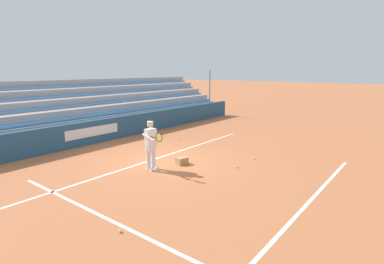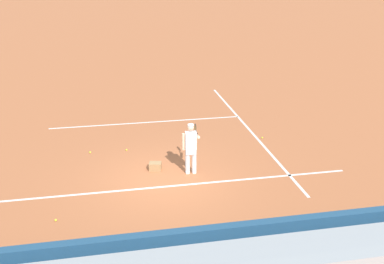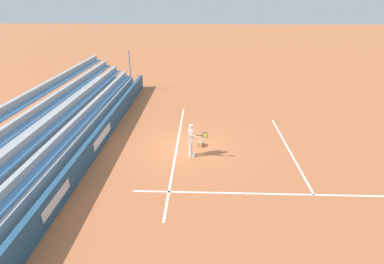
{
  "view_description": "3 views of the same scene",
  "coord_description": "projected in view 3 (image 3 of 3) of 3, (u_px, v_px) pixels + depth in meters",
  "views": [
    {
      "loc": [
        7.97,
        7.6,
        3.42
      ],
      "look_at": [
        -0.77,
        0.76,
        1.12
      ],
      "focal_mm": 28.0,
      "sensor_mm": 36.0,
      "label": 1
    },
    {
      "loc": [
        -1.55,
        -12.87,
        6.64
      ],
      "look_at": [
        1.3,
        1.86,
        0.84
      ],
      "focal_mm": 42.0,
      "sensor_mm": 36.0,
      "label": 2
    },
    {
      "loc": [
        14.43,
        0.84,
        7.44
      ],
      "look_at": [
        -0.6,
        0.3,
        0.63
      ],
      "focal_mm": 28.0,
      "sensor_mm": 36.0,
      "label": 3
    }
  ],
  "objects": [
    {
      "name": "ground_plane",
      "position": [
        186.0,
        147.0,
        16.23
      ],
      "size": [
        160.0,
        160.0,
        0.0
      ],
      "primitive_type": "plane",
      "color": "#B7663D"
    },
    {
      "name": "tennis_ball_far_left",
      "position": [
        230.0,
        130.0,
        18.28
      ],
      "size": [
        0.07,
        0.07,
        0.07
      ],
      "primitive_type": "sphere",
      "color": "#CCE533",
      "rests_on": "ground"
    },
    {
      "name": "tennis_player",
      "position": [
        191.0,
        140.0,
        14.97
      ],
      "size": [
        0.61,
        0.98,
        1.71
      ],
      "color": "silver",
      "rests_on": "ground"
    },
    {
      "name": "back_wall_sponsor_board",
      "position": [
        101.0,
        137.0,
        16.15
      ],
      "size": [
        23.26,
        0.25,
        1.1
      ],
      "color": "navy",
      "rests_on": "ground"
    },
    {
      "name": "tennis_ball_by_box",
      "position": [
        159.0,
        123.0,
        19.18
      ],
      "size": [
        0.07,
        0.07,
        0.07
      ],
      "primitive_type": "sphere",
      "color": "#CCE533",
      "rests_on": "ground"
    },
    {
      "name": "ball_box_cardboard",
      "position": [
        200.0,
        144.0,
        16.31
      ],
      "size": [
        0.46,
        0.38,
        0.26
      ],
      "primitive_type": "cube",
      "rotation": [
        0.0,
        0.0,
        -0.22
      ],
      "color": "#A87F51",
      "rests_on": "ground"
    },
    {
      "name": "tennis_ball_near_player",
      "position": [
        248.0,
        196.0,
        12.21
      ],
      "size": [
        0.07,
        0.07,
        0.07
      ],
      "primitive_type": "sphere",
      "color": "#CCE533",
      "rests_on": "ground"
    },
    {
      "name": "court_sideline_white",
      "position": [
        277.0,
        194.0,
        12.36
      ],
      "size": [
        0.1,
        12.0,
        0.01
      ],
      "primitive_type": "cube",
      "color": "white",
      "rests_on": "ground"
    },
    {
      "name": "court_baseline_white",
      "position": [
        177.0,
        147.0,
        16.25
      ],
      "size": [
        12.0,
        0.1,
        0.01
      ],
      "primitive_type": "cube",
      "color": "white",
      "rests_on": "ground"
    },
    {
      "name": "tennis_ball_toward_net",
      "position": [
        232.0,
        139.0,
        17.08
      ],
      "size": [
        0.07,
        0.07,
        0.07
      ],
      "primitive_type": "sphere",
      "color": "#CCE533",
      "rests_on": "ground"
    },
    {
      "name": "court_service_line_white",
      "position": [
        288.0,
        149.0,
        16.05
      ],
      "size": [
        8.22,
        0.1,
        0.01
      ],
      "primitive_type": "cube",
      "color": "white",
      "rests_on": "ground"
    },
    {
      "name": "bleacher_stand",
      "position": [
        59.0,
        132.0,
        16.14
      ],
      "size": [
        22.1,
        3.2,
        3.4
      ],
      "color": "#9EA3A8",
      "rests_on": "ground"
    }
  ]
}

